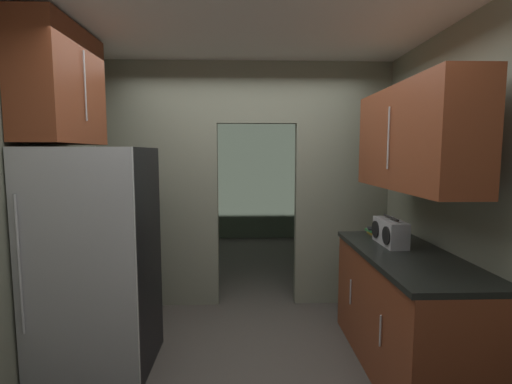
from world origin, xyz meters
TOP-DOWN VIEW (x-y plane):
  - ground at (0.00, 0.00)m, footprint 20.00×20.00m
  - kitchen_overhead_slab at (0.00, 0.44)m, footprint 3.56×6.90m
  - kitchen_partition at (-0.03, 1.45)m, footprint 3.16×0.12m
  - adjoining_room_shell at (0.00, 3.63)m, footprint 3.16×3.34m
  - refrigerator at (-1.15, 0.20)m, footprint 0.82×0.78m
  - lower_cabinet_run at (1.25, 0.10)m, footprint 0.67×1.62m
  - upper_cabinet_counterside at (1.25, 0.10)m, footprint 0.36×1.46m
  - upper_cabinet_fridgeside at (-1.40, 0.30)m, footprint 0.36×0.91m
  - boombox at (1.21, 0.37)m, footprint 0.17×0.41m
  - book_stack at (1.22, 0.79)m, footprint 0.13×0.15m

SIDE VIEW (x-z plane):
  - ground at x=0.00m, z-range 0.00..0.00m
  - lower_cabinet_run at x=1.25m, z-range 0.00..0.93m
  - refrigerator at x=-1.15m, z-range 0.00..1.74m
  - book_stack at x=1.22m, z-range 0.93..0.99m
  - boombox at x=1.21m, z-range 0.92..1.16m
  - adjoining_room_shell at x=0.00m, z-range 0.00..2.67m
  - kitchen_partition at x=-0.03m, z-range 0.08..2.75m
  - upper_cabinet_counterside at x=1.25m, z-range 1.43..2.19m
  - upper_cabinet_fridgeside at x=-1.40m, z-range 1.77..2.65m
  - kitchen_overhead_slab at x=0.00m, z-range 2.67..2.73m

